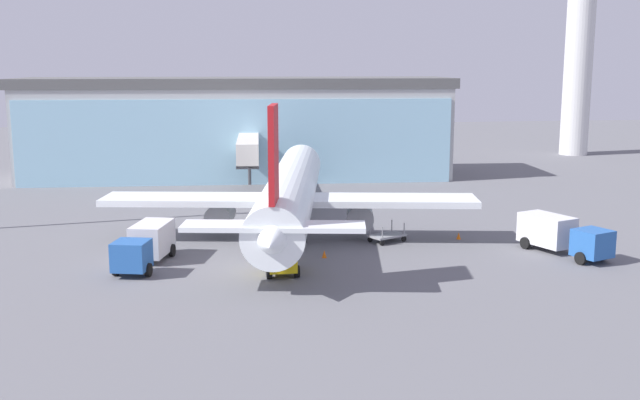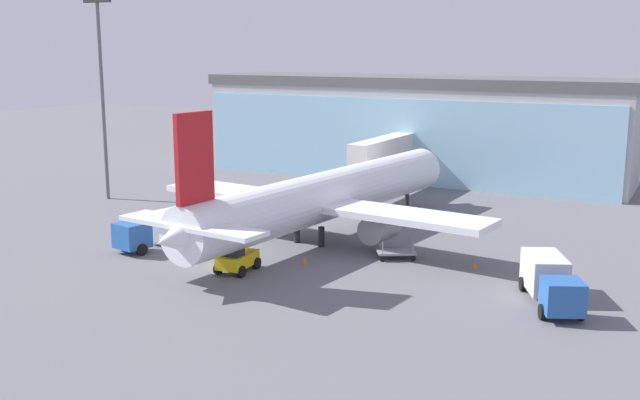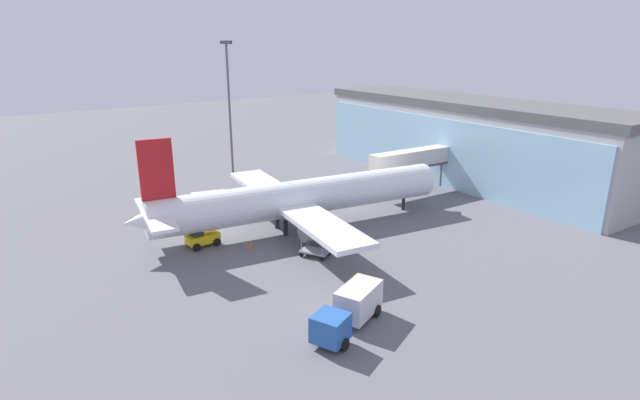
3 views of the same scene
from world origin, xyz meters
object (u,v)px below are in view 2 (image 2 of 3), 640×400
Objects in this scene: airplane at (324,197)px; baggage_cart at (396,252)px; apron_light_mast at (102,83)px; fuel_truck at (550,280)px; pushback_tug at (237,258)px; safety_cone_wingtip at (475,264)px; safety_cone_nose at (304,260)px; jet_bridge at (386,150)px; catering_truck at (162,227)px.

airplane reaches higher than baggage_cart.
apron_light_mast is 49.56m from fuel_truck.
fuel_truck is at bearing -84.99° from pushback_tug.
baggage_cart is 5.86× the size of safety_cone_wingtip.
safety_cone_nose is at bearing 8.15° from baggage_cart.
safety_cone_wingtip is (11.42, 4.16, 0.00)m from safety_cone_nose.
jet_bridge is 36.65m from fuel_truck.
apron_light_mast is 37.47m from baggage_cart.
pushback_tug is at bearing -179.50° from airplane.
safety_cone_nose is 1.00× the size of safety_cone_wingtip.
apron_light_mast reaches higher than airplane.
safety_cone_nose is (3.45, 3.71, -0.70)m from pushback_tug.
catering_truck is 18.57m from baggage_cart.
baggage_cart is (34.56, -8.95, -11.38)m from apron_light_mast.
jet_bridge reaches higher than safety_cone_wingtip.
safety_cone_wingtip is at bearing -92.94° from airplane.
apron_light_mast is 36.76× the size of safety_cone_nose.
fuel_truck is (46.28, -14.38, -10.42)m from apron_light_mast.
catering_truck is at bearing -179.73° from safety_cone_nose.
fuel_truck reaches higher than baggage_cart.
safety_cone_wingtip is (40.40, -8.87, -11.61)m from apron_light_mast.
baggage_cart is 5.85m from safety_cone_wingtip.
safety_cone_wingtip is (-5.88, 5.50, -1.19)m from fuel_truck.
apron_light_mast is 23.48m from catering_truck.
fuel_truck is at bearing -17.26° from apron_light_mast.
apron_light_mast is at bearing 125.05° from jet_bridge.
catering_truck reaches higher than baggage_cart.
jet_bridge is 29.81m from catering_truck.
baggage_cart is 5.86× the size of safety_cone_nose.
airplane is at bearing 137.78° from catering_truck.
jet_bridge is 26.87× the size of safety_cone_wingtip.
pushback_tug is at bearing 12.77° from baggage_cart.
pushback_tug is at bearing -175.50° from jet_bridge.
baggage_cart reaches higher than safety_cone_wingtip.
jet_bridge is at bearing 177.51° from catering_truck.
safety_cone_wingtip is at bearing -143.94° from jet_bridge.
apron_light_mast reaches higher than safety_cone_wingtip.
catering_truck is 2.35× the size of pushback_tug.
safety_cone_nose is (3.97, -28.34, -4.33)m from jet_bridge.
fuel_truck is 8.14m from safety_cone_wingtip.
jet_bridge is 32.25m from pushback_tug.
catering_truck is 12.55m from safety_cone_nose.
jet_bridge is at bearing -96.49° from baggage_cart.
safety_cone_nose is at bearing -160.01° from safety_cone_wingtip.
pushback_tug is at bearing 82.27° from catering_truck.
jet_bridge is 1.95× the size of fuel_truck.
baggage_cart is at bearing 117.10° from catering_truck.
catering_truck is at bearing 133.30° from airplane.
airplane is at bearing 167.31° from safety_cone_wingtip.
airplane is at bearing -12.24° from apron_light_mast.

